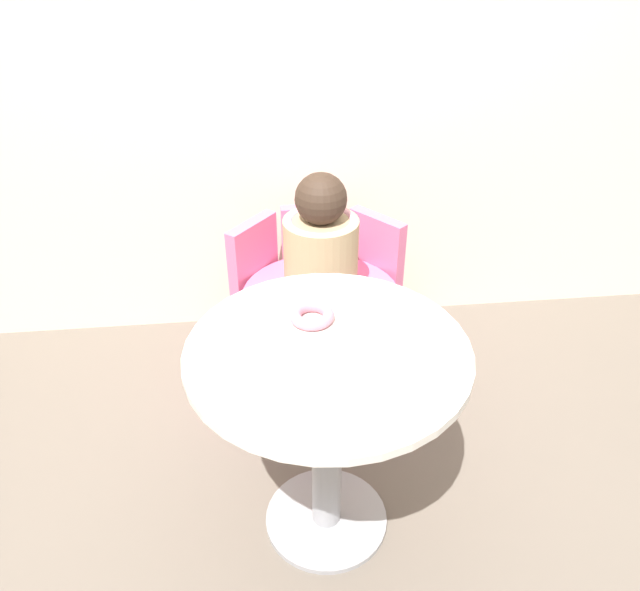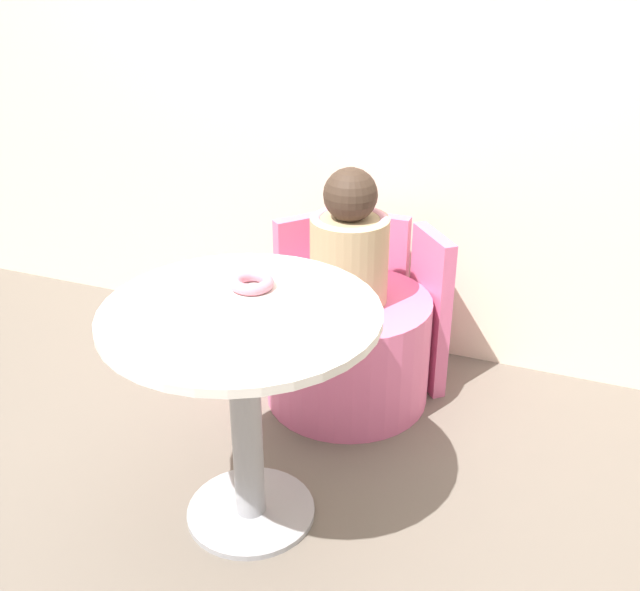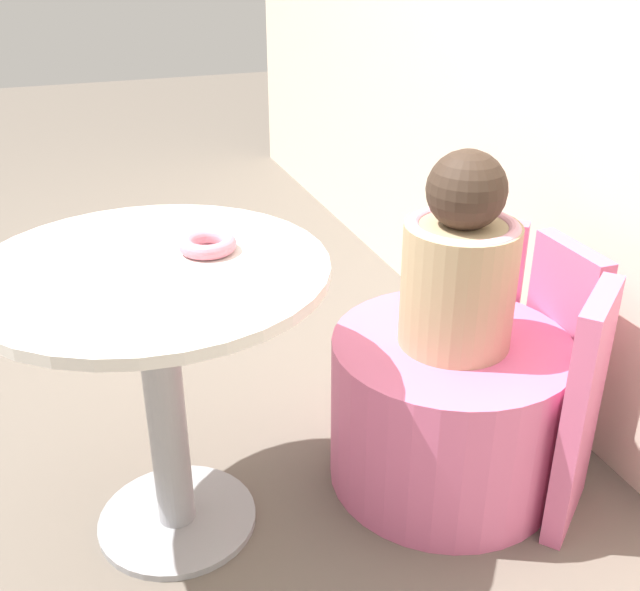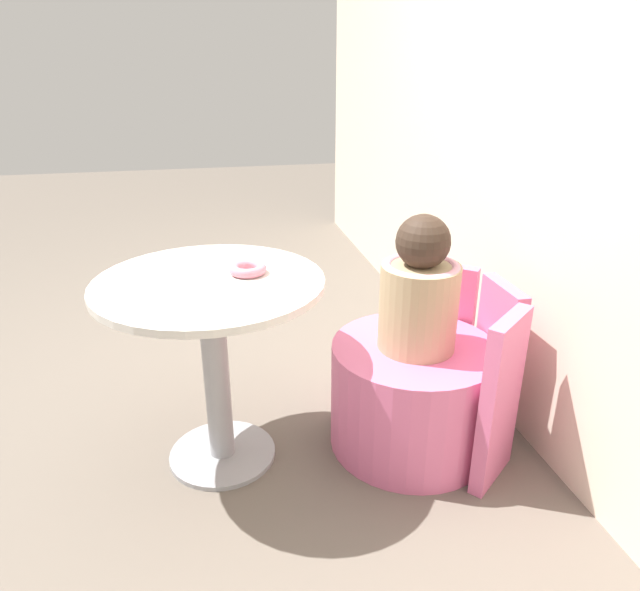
# 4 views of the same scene
# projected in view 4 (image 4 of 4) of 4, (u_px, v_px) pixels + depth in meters

# --- Properties ---
(ground_plane) EXTENTS (12.00, 12.00, 0.00)m
(ground_plane) POSITION_uv_depth(u_px,v_px,m) (235.00, 447.00, 2.15)
(ground_plane) COLOR #665B51
(back_wall) EXTENTS (6.00, 0.06, 2.40)m
(back_wall) POSITION_uv_depth(u_px,v_px,m) (555.00, 108.00, 1.90)
(back_wall) COLOR beige
(back_wall) RESTS_ON ground_plane
(round_table) EXTENTS (0.75, 0.75, 0.70)m
(round_table) POSITION_uv_depth(u_px,v_px,m) (213.00, 328.00, 1.90)
(round_table) COLOR #99999E
(round_table) RESTS_ON ground_plane
(tub_chair) EXTENTS (0.60, 0.60, 0.41)m
(tub_chair) POSITION_uv_depth(u_px,v_px,m) (412.00, 395.00, 2.11)
(tub_chair) COLOR #DB6693
(tub_chair) RESTS_ON ground_plane
(booth_backrest) EXTENTS (0.70, 0.25, 0.61)m
(booth_backrest) POSITION_uv_depth(u_px,v_px,m) (477.00, 364.00, 2.11)
(booth_backrest) COLOR #DB6693
(booth_backrest) RESTS_ON ground_plane
(child_figure) EXTENTS (0.27, 0.27, 0.48)m
(child_figure) POSITION_uv_depth(u_px,v_px,m) (419.00, 291.00, 1.95)
(child_figure) COLOR tan
(child_figure) RESTS_ON tub_chair
(donut) EXTENTS (0.12, 0.12, 0.03)m
(donut) POSITION_uv_depth(u_px,v_px,m) (248.00, 269.00, 1.88)
(donut) COLOR pink
(donut) RESTS_ON round_table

